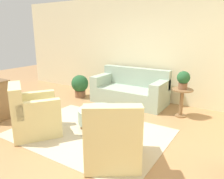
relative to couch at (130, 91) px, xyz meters
name	(u,v)px	position (x,y,z in m)	size (l,w,h in m)	color
ground_plane	(90,133)	(0.22, -2.05, -0.33)	(16.00, 16.00, 0.00)	#AD7F51
wall_back	(148,49)	(0.22, 0.57, 1.07)	(9.12, 0.12, 2.80)	beige
rug	(90,133)	(0.22, -2.05, -0.32)	(2.82, 2.03, 0.01)	beige
couch	(130,91)	(0.00, 0.00, 0.00)	(1.94, 0.92, 0.91)	#9EB29E
armchair_left	(33,115)	(-0.65, -2.63, 0.04)	(1.08, 1.09, 0.95)	beige
armchair_right	(112,139)	(1.08, -2.63, 0.04)	(1.08, 1.09, 0.95)	beige
ottoman_table	(99,115)	(0.23, -1.77, -0.06)	(0.80, 0.80, 0.39)	#9EB29E
side_table	(182,98)	(1.43, -0.28, 0.10)	(0.46, 0.46, 0.64)	olive
potted_plant_on_side_table	(183,79)	(1.43, -0.28, 0.53)	(0.28, 0.28, 0.40)	brown
potted_plant_floor	(80,85)	(-1.47, -0.33, 0.04)	(0.49, 0.49, 0.65)	brown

